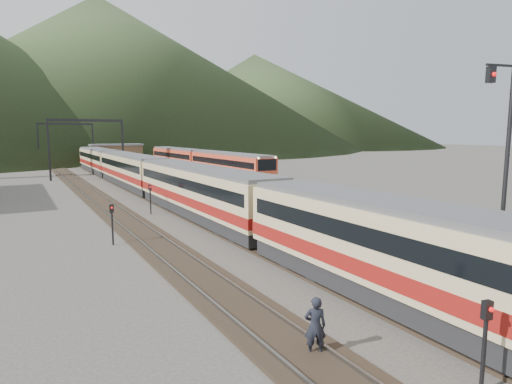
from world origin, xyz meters
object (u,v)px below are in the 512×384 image
second_train (200,163)px  worker (315,326)px  signal_mast (508,145)px  main_train (158,177)px

second_train → worker: second_train is taller
second_train → signal_mast: bearing=-100.5°
main_train → second_train: (11.50, 17.88, -0.17)m
signal_mast → worker: (-7.13, 0.78, -4.89)m
main_train → signal_mast: 30.95m
second_train → main_train: bearing=-122.7°
main_train → second_train: 21.26m
signal_mast → main_train: bearing=94.7°
worker → second_train: bearing=-81.7°
main_train → second_train: bearing=57.3°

